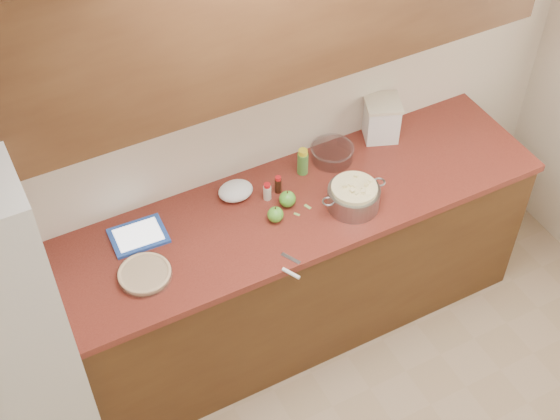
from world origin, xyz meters
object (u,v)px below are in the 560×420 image
colander (354,197)px  flour_canister (381,119)px  tablet (138,236)px  pie (145,274)px

colander → flour_canister: 0.54m
flour_canister → tablet: size_ratio=0.89×
pie → tablet: pie is taller
colander → flour_canister: size_ratio=1.46×
flour_canister → tablet: 1.37m
colander → tablet: 1.01m
colander → flour_canister: flour_canister is taller
colander → flour_canister: bearing=43.9°
pie → colander: colander is taller
colander → tablet: (-0.97, 0.28, -0.05)m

